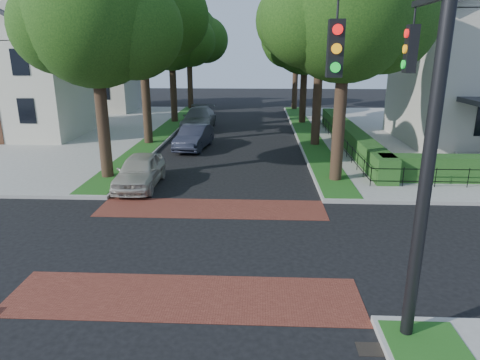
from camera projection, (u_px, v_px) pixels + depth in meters
name	position (u px, v px, depth m)	size (l,w,h in m)	color
ground	(201.00, 243.00, 13.94)	(120.00, 120.00, 0.00)	black
crosswalk_far	(212.00, 208.00, 17.00)	(9.00, 2.20, 0.01)	maroon
crosswalk_near	(184.00, 297.00, 10.88)	(9.00, 2.20, 0.01)	maroon
storm_drain	(373.00, 349.00, 8.97)	(0.65, 0.45, 0.01)	black
grass_strip_ne	(307.00, 133.00, 31.92)	(1.60, 29.80, 0.02)	#234F16
grass_strip_nw	(164.00, 131.00, 32.40)	(1.60, 29.80, 0.02)	#234F16
tree_right_near	(348.00, 12.00, 18.41)	(7.75, 6.67, 10.66)	black
tree_right_mid	(323.00, 17.00, 25.96)	(8.25, 7.09, 11.22)	black
tree_right_far	(306.00, 39.00, 34.86)	(7.25, 6.23, 9.74)	black
tree_right_back	(297.00, 38.00, 43.37)	(7.50, 6.45, 10.20)	black
tree_left_near	(98.00, 21.00, 18.99)	(7.50, 6.45, 10.20)	black
tree_left_mid	(143.00, 11.00, 26.34)	(8.00, 6.88, 11.48)	black
tree_left_far	(173.00, 37.00, 35.27)	(7.00, 6.02, 9.86)	black
tree_left_back	(190.00, 37.00, 43.81)	(7.75, 6.66, 10.44)	black
hedge_main_road	(349.00, 135.00, 27.73)	(1.00, 18.00, 1.20)	#1B4919
fence_main_road	(337.00, 138.00, 27.81)	(0.06, 18.00, 0.90)	black
house_left_near	(16.00, 65.00, 30.37)	(10.00, 9.00, 10.14)	beige
house_left_far	(91.00, 61.00, 43.76)	(10.00, 9.00, 10.14)	#B3AFA0
traffic_signal	(418.00, 122.00, 8.15)	(2.17, 2.00, 8.00)	black
parked_car_front	(140.00, 171.00, 19.58)	(1.76, 4.38, 1.49)	#B6B2A4
parked_car_middle	(194.00, 137.00, 27.19)	(1.58, 4.53, 1.49)	#202331
parked_car_rear	(199.00, 118.00, 34.16)	(2.35, 5.77, 1.67)	slate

